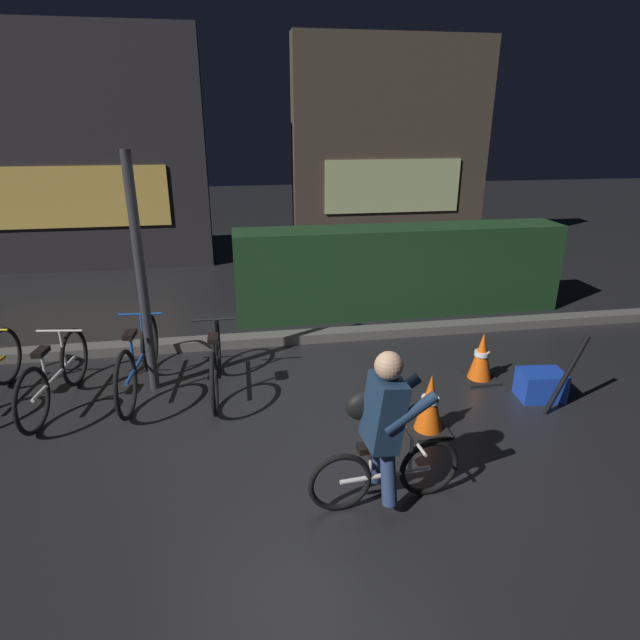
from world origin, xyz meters
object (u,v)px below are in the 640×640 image
Objects in this scene: parked_bike_center_right at (216,362)px; traffic_cone_far at (481,358)px; cyclist at (383,429)px; blue_crate at (541,385)px; parked_bike_left_mid at (55,376)px; street_post at (141,278)px; traffic_cone_near at (430,405)px; closed_umbrella at (567,375)px; parked_bike_center_left at (139,361)px.

parked_bike_center_right reaches higher than traffic_cone_far.
cyclist reaches higher than parked_bike_center_right.
parked_bike_left_mid is at bearing 172.21° from blue_crate.
parked_bike_left_mid is 2.76× the size of traffic_cone_far.
parked_bike_left_mid is 3.42m from cyclist.
street_post is 4.37× the size of traffic_cone_far.
blue_crate is (4.88, -0.67, -0.18)m from parked_bike_left_mid.
blue_crate is 2.45m from cyclist.
blue_crate is (1.36, 0.40, -0.13)m from traffic_cone_near.
parked_bike_center_right is (0.67, -0.17, -0.90)m from street_post.
blue_crate is 0.52× the size of closed_umbrella.
traffic_cone_far is at bearing 43.59° from traffic_cone_near.
parked_bike_center_left is at bearing 82.99° from parked_bike_center_right.
parked_bike_center_left is 0.80m from parked_bike_center_right.
street_post is 0.89m from parked_bike_center_left.
parked_bike_center_left is 2.00× the size of closed_umbrella.
street_post is at bearing -67.69° from parked_bike_left_mid.
traffic_cone_far is (2.87, -0.24, -0.06)m from parked_bike_center_right.
street_post reaches higher than traffic_cone_near.
traffic_cone_far reaches higher than blue_crate.
parked_bike_center_left reaches higher than closed_umbrella.
traffic_cone_near reaches higher than traffic_cone_far.
closed_umbrella reaches higher than blue_crate.
parked_bike_left_mid is at bearing 177.64° from traffic_cone_far.
parked_bike_center_left is 3.68m from traffic_cone_far.
cyclist reaches higher than parked_bike_center_left.
cyclist is 1.47× the size of closed_umbrella.
street_post is at bearing 153.56° from traffic_cone_near.
parked_bike_left_mid is 2.69× the size of traffic_cone_near.
cyclist reaches higher than traffic_cone_near.
traffic_cone_near is at bearing -119.31° from parked_bike_center_right.
blue_crate is (4.10, -0.84, -0.21)m from parked_bike_center_left.
parked_bike_left_mid is 4.45m from traffic_cone_far.
closed_umbrella is (0.09, -0.25, 0.24)m from blue_crate.
traffic_cone_far is (3.66, -0.35, -0.08)m from parked_bike_center_left.
parked_bike_center_left is 1.37× the size of cyclist.
cyclist reaches higher than traffic_cone_far.
street_post is 1.58× the size of parked_bike_left_mid.
street_post is 1.45× the size of parked_bike_center_left.
traffic_cone_near is at bearing -26.44° from street_post.
closed_umbrella is (2.15, 0.99, -0.24)m from cyclist.
traffic_cone_far is at bearing -6.69° from street_post.
closed_umbrella is at bearing -70.93° from blue_crate.
blue_crate is (3.98, -0.90, -1.08)m from street_post.
traffic_cone_near is 0.46× the size of cyclist.
traffic_cone_near is 1.03× the size of traffic_cone_far.
parked_bike_left_mid is at bearing 93.09° from parked_bike_center_right.
street_post is 4.31m from closed_umbrella.
parked_bike_center_left is 1.08× the size of parked_bike_center_right.
blue_crate is at bearing 16.35° from traffic_cone_near.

